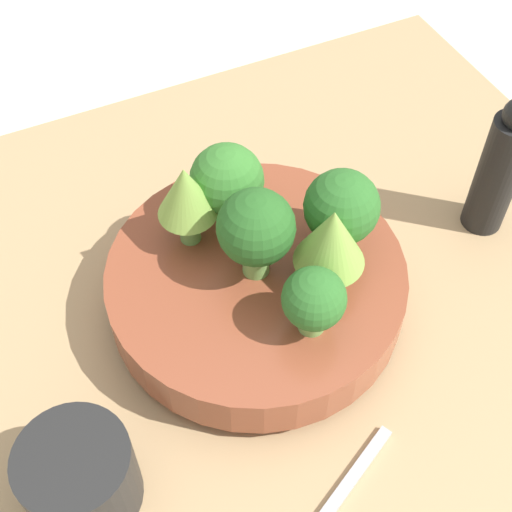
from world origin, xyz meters
The scene contains 12 objects.
ground_plane centered at (0.00, 0.00, 0.00)m, with size 6.00×6.00×0.00m, color beige.
table centered at (0.00, 0.00, 0.02)m, with size 0.91×0.66×0.04m.
bowl centered at (0.04, -0.02, 0.08)m, with size 0.27×0.27×0.06m.
romanesco_piece_far centered at (0.00, 0.04, 0.16)m, with size 0.05×0.05×0.09m.
broccoli_floret_center centered at (0.04, -0.02, 0.16)m, with size 0.07×0.07×0.09m.
romanesco_piece_near centered at (0.09, -0.06, 0.16)m, with size 0.06×0.06×0.09m.
broccoli_floret_right centered at (0.12, -0.02, 0.15)m, with size 0.07×0.07×0.08m.
broccoli_floret_back centered at (0.04, 0.05, 0.15)m, with size 0.07×0.07×0.08m.
broccoli_floret_front centered at (0.06, -0.09, 0.14)m, with size 0.05×0.05×0.07m.
cup centered at (-0.16, -0.13, 0.08)m, with size 0.09×0.09×0.08m.
pepper_mill centered at (0.30, -0.02, 0.12)m, with size 0.04×0.04×0.16m.
fork centered at (0.01, -0.22, 0.05)m, with size 0.15×0.08×0.01m.
Camera 1 is at (-0.13, -0.37, 0.62)m, focal length 50.00 mm.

